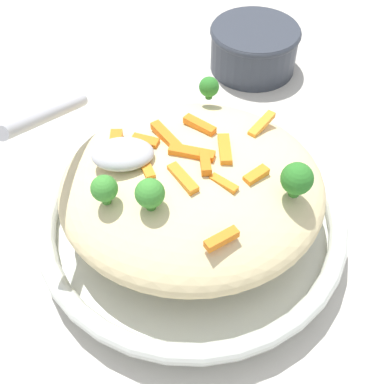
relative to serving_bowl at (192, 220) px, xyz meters
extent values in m
plane|color=beige|center=(0.00, 0.00, -0.02)|extent=(2.40, 2.40, 0.00)
cylinder|color=silver|center=(0.00, 0.00, -0.01)|extent=(0.29, 0.29, 0.02)
torus|color=silver|center=(0.00, 0.00, 0.01)|extent=(0.31, 0.31, 0.02)
torus|color=black|center=(0.00, 0.00, 0.01)|extent=(0.30, 0.30, 0.00)
ellipsoid|color=beige|center=(0.00, 0.00, 0.05)|extent=(0.25, 0.23, 0.08)
cube|color=orange|center=(-0.04, 0.03, 0.09)|extent=(0.03, 0.02, 0.01)
cube|color=orange|center=(0.01, -0.01, 0.09)|extent=(0.01, 0.02, 0.01)
cube|color=orange|center=(0.03, -0.03, 0.09)|extent=(0.02, 0.02, 0.01)
cube|color=orange|center=(0.05, -0.02, 0.09)|extent=(0.03, 0.02, 0.01)
cube|color=orange|center=(-0.02, 0.03, 0.09)|extent=(0.03, 0.04, 0.01)
cube|color=orange|center=(-0.07, 0.02, 0.09)|extent=(0.01, 0.04, 0.01)
cube|color=orange|center=(0.07, 0.05, 0.08)|extent=(0.03, 0.04, 0.01)
cube|color=orange|center=(0.03, 0.01, 0.09)|extent=(0.01, 0.04, 0.01)
cube|color=orange|center=(-0.04, 0.00, 0.09)|extent=(0.02, 0.04, 0.01)
cube|color=orange|center=(0.01, 0.04, 0.09)|extent=(0.03, 0.03, 0.01)
cube|color=orange|center=(-0.01, -0.02, 0.09)|extent=(0.03, 0.04, 0.01)
cube|color=orange|center=(0.02, -0.08, 0.09)|extent=(0.03, 0.02, 0.01)
cube|color=orange|center=(0.00, 0.01, 0.09)|extent=(0.04, 0.02, 0.01)
cylinder|color=#377928|center=(-0.07, -0.04, 0.09)|extent=(0.01, 0.01, 0.01)
sphere|color=#3D8E33|center=(-0.07, -0.04, 0.10)|extent=(0.02, 0.02, 0.02)
cylinder|color=#296820|center=(0.02, 0.10, 0.08)|extent=(0.01, 0.01, 0.01)
sphere|color=#2D7A28|center=(0.02, 0.10, 0.10)|extent=(0.02, 0.02, 0.02)
cylinder|color=#377928|center=(-0.04, -0.05, 0.09)|extent=(0.01, 0.01, 0.01)
sphere|color=#3D8E33|center=(-0.04, -0.05, 0.10)|extent=(0.02, 0.02, 0.02)
cylinder|color=#296820|center=(0.08, -0.04, 0.09)|extent=(0.01, 0.01, 0.01)
sphere|color=#2D7A28|center=(0.08, -0.04, 0.10)|extent=(0.03, 0.03, 0.03)
ellipsoid|color=#B7B7BC|center=(-0.06, 0.01, 0.09)|extent=(0.06, 0.04, 0.02)
cylinder|color=#B7B7BC|center=(-0.12, 0.02, 0.13)|extent=(0.05, 0.13, 0.08)
cylinder|color=#333842|center=(0.10, 0.30, 0.01)|extent=(0.12, 0.12, 0.06)
torus|color=#333842|center=(0.10, 0.30, 0.04)|extent=(0.13, 0.13, 0.01)
camera|label=1|loc=(-0.02, -0.30, 0.40)|focal=45.51mm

